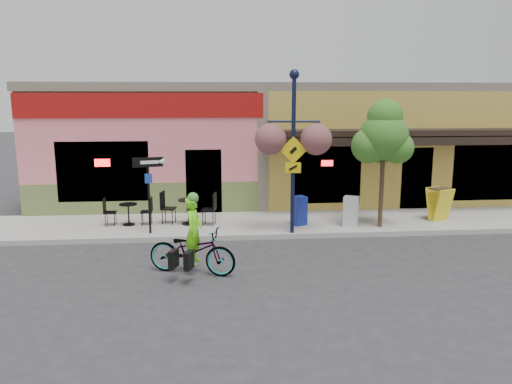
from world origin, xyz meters
The scene contains 14 objects.
ground centered at (0.00, 0.00, 0.00)m, with size 90.00×90.00×0.00m, color #2D2D30.
sidewalk centered at (0.00, 2.00, 0.07)m, with size 24.00×3.00×0.15m, color #9E9B93.
curb centered at (0.00, 0.55, 0.07)m, with size 24.00×0.12×0.15m, color #A8A59E.
building centered at (0.00, 7.50, 2.25)m, with size 18.20×8.20×4.50m, color #F07681, non-canonical shape.
bicycle centered at (-3.20, -2.09, 0.55)m, with size 0.73×2.10×1.10m, color maroon.
cyclist_rider centered at (-3.15, -2.09, 0.78)m, with size 0.57×0.37×1.56m, color #76F519.
lamp_post centered at (-0.42, 0.65, 2.47)m, with size 1.48×0.59×4.64m, color #101734, non-canonical shape.
one_way_sign centered at (-4.52, 0.95, 1.26)m, with size 0.85×0.18×2.22m, color black, non-canonical shape.
cafe_set_left centered at (-5.29, 1.93, 0.59)m, with size 1.45×0.73×0.87m, color black, non-canonical shape.
cafe_set_right centered at (-3.46, 1.89, 0.66)m, with size 1.70×0.85×1.02m, color black, non-canonical shape.
newspaper_box_blue centered at (-0.07, 1.53, 0.59)m, with size 0.40×0.36×0.89m, color navy, non-canonical shape.
newspaper_box_grey centered at (1.46, 1.20, 0.61)m, with size 0.43×0.39×0.92m, color silver, non-canonical shape.
street_tree centered at (2.35, 1.10, 2.09)m, with size 1.51×1.51×3.88m, color #3D7A26, non-canonical shape.
sandwich_board centered at (4.53, 1.49, 0.68)m, with size 0.64×0.47×1.06m, color yellow, non-canonical shape.
Camera 1 is at (-2.70, -13.22, 4.09)m, focal length 35.00 mm.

